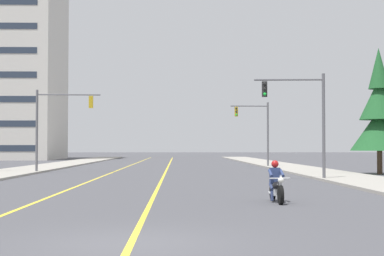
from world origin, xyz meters
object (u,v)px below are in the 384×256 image
object	(u,v)px
motorcycle_with_rider	(276,185)
traffic_signal_near_left	(55,118)
traffic_signal_near_right	(304,111)
traffic_signal_mid_right	(257,125)
conifer_tree_right_verge_near	(379,116)

from	to	relation	value
motorcycle_with_rider	traffic_signal_near_left	xyz separation A→B (m)	(-12.57, 23.34, 3.51)
traffic_signal_near_right	traffic_signal_mid_right	xyz separation A→B (m)	(0.29, 21.76, -0.03)
motorcycle_with_rider	traffic_signal_near_left	world-z (taller)	traffic_signal_near_left
traffic_signal_near_right	motorcycle_with_rider	bearing A→B (deg)	-106.35
motorcycle_with_rider	conifer_tree_right_verge_near	size ratio (longest dim) A/B	0.24
conifer_tree_right_verge_near	motorcycle_with_rider	bearing A→B (deg)	-117.78
motorcycle_with_rider	traffic_signal_mid_right	world-z (taller)	traffic_signal_mid_right
traffic_signal_near_right	conifer_tree_right_verge_near	bearing A→B (deg)	46.64
traffic_signal_mid_right	traffic_signal_near_left	bearing A→B (deg)	-145.09
traffic_signal_near_right	traffic_signal_near_left	xyz separation A→B (m)	(-16.46, 10.06, 0.04)
traffic_signal_near_right	traffic_signal_near_left	bearing A→B (deg)	148.57
motorcycle_with_rider	traffic_signal_near_left	bearing A→B (deg)	118.30
traffic_signal_near_right	traffic_signal_mid_right	distance (m)	21.76
traffic_signal_near_left	traffic_signal_mid_right	world-z (taller)	same
traffic_signal_near_right	conifer_tree_right_verge_near	world-z (taller)	conifer_tree_right_verge_near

